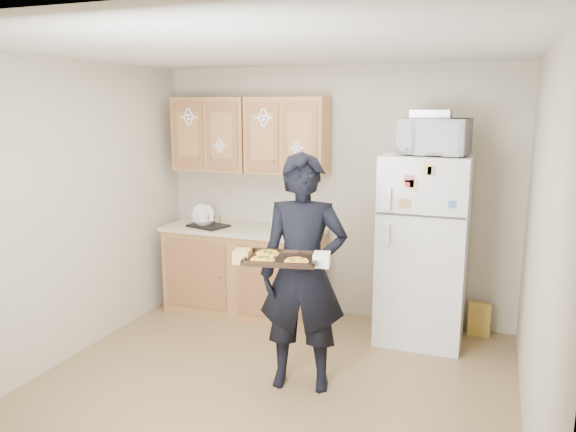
{
  "coord_description": "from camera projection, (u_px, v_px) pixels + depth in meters",
  "views": [
    {
      "loc": [
        1.52,
        -3.59,
        2.13
      ],
      "look_at": [
        0.01,
        0.45,
        1.27
      ],
      "focal_mm": 35.0,
      "sensor_mm": 36.0,
      "label": 1
    }
  ],
  "objects": [
    {
      "name": "floor",
      "position": [
        266.0,
        392.0,
        4.23
      ],
      "size": [
        3.6,
        3.6,
        0.0
      ],
      "primitive_type": "plane",
      "color": "brown",
      "rests_on": "ground"
    },
    {
      "name": "wall_left",
      "position": [
        62.0,
        213.0,
        4.61
      ],
      "size": [
        0.04,
        3.6,
        2.5
      ],
      "primitive_type": "cube",
      "color": "#ABA08A",
      "rests_on": "floor"
    },
    {
      "name": "soap_bottle",
      "position": [
        276.0,
        221.0,
        5.51
      ],
      "size": [
        0.1,
        0.1,
        0.2
      ],
      "primitive_type": "imported",
      "rotation": [
        0.0,
        0.0,
        0.15
      ],
      "color": "silver",
      "rests_on": "countertop"
    },
    {
      "name": "ceiling",
      "position": [
        263.0,
        48.0,
        3.75
      ],
      "size": [
        3.6,
        3.6,
        0.0
      ],
      "primitive_type": "plane",
      "color": "silver",
      "rests_on": "wall_back"
    },
    {
      "name": "microwave",
      "position": [
        434.0,
        137.0,
        4.8
      ],
      "size": [
        0.61,
        0.45,
        0.31
      ],
      "primitive_type": "imported",
      "rotation": [
        0.0,
        0.0,
        -0.11
      ],
      "color": "silver",
      "rests_on": "refrigerator"
    },
    {
      "name": "dish_rack",
      "position": [
        208.0,
        219.0,
        5.73
      ],
      "size": [
        0.44,
        0.38,
        0.15
      ],
      "primitive_type": "cube",
      "rotation": [
        0.0,
        0.0,
        -0.3
      ],
      "color": "black",
      "rests_on": "countertop"
    },
    {
      "name": "countertop",
      "position": [
        244.0,
        229.0,
        5.71
      ],
      "size": [
        1.64,
        0.64,
        0.04
      ],
      "primitive_type": "cube",
      "color": "tan",
      "rests_on": "base_cabinet"
    },
    {
      "name": "pizza_front_right",
      "position": [
        296.0,
        261.0,
        3.79
      ],
      "size": [
        0.17,
        0.17,
        0.02
      ],
      "primitive_type": "cylinder",
      "color": "#FFA120",
      "rests_on": "baking_tray"
    },
    {
      "name": "upper_cab_left",
      "position": [
        213.0,
        134.0,
        5.79
      ],
      "size": [
        0.8,
        0.33,
        0.75
      ],
      "primitive_type": "cube",
      "color": "olive",
      "rests_on": "wall_back"
    },
    {
      "name": "cereal_box",
      "position": [
        479.0,
        319.0,
        5.23
      ],
      "size": [
        0.2,
        0.07,
        0.32
      ],
      "primitive_type": "cube",
      "color": "gold",
      "rests_on": "floor"
    },
    {
      "name": "baking_tray",
      "position": [
        282.0,
        259.0,
        3.89
      ],
      "size": [
        0.56,
        0.46,
        0.04
      ],
      "primitive_type": "cube",
      "rotation": [
        0.0,
        0.0,
        0.2
      ],
      "color": "black",
      "rests_on": "person"
    },
    {
      "name": "base_cabinet",
      "position": [
        245.0,
        272.0,
        5.8
      ],
      "size": [
        1.6,
        0.6,
        0.86
      ],
      "primitive_type": "cube",
      "color": "olive",
      "rests_on": "floor"
    },
    {
      "name": "bowl",
      "position": [
        204.0,
        222.0,
        5.75
      ],
      "size": [
        0.26,
        0.26,
        0.05
      ],
      "primitive_type": "imported",
      "rotation": [
        0.0,
        0.0,
        -0.27
      ],
      "color": "white",
      "rests_on": "dish_rack"
    },
    {
      "name": "wall_front",
      "position": [
        97.0,
        319.0,
        2.34
      ],
      "size": [
        3.6,
        0.04,
        2.5
      ],
      "primitive_type": "cube",
      "color": "#ABA08A",
      "rests_on": "floor"
    },
    {
      "name": "refrigerator",
      "position": [
        423.0,
        249.0,
        5.06
      ],
      "size": [
        0.75,
        0.7,
        1.7
      ],
      "primitive_type": "cube",
      "color": "silver",
      "rests_on": "floor"
    },
    {
      "name": "pizza_front_left",
      "position": [
        263.0,
        259.0,
        3.82
      ],
      "size": [
        0.17,
        0.17,
        0.02
      ],
      "primitive_type": "cylinder",
      "color": "#FFA120",
      "rests_on": "baking_tray"
    },
    {
      "name": "pizza_back_left",
      "position": [
        267.0,
        253.0,
        3.98
      ],
      "size": [
        0.17,
        0.17,
        0.02
      ],
      "primitive_type": "cylinder",
      "color": "#FFA120",
      "rests_on": "baking_tray"
    },
    {
      "name": "upper_cab_right",
      "position": [
        287.0,
        136.0,
        5.51
      ],
      "size": [
        0.8,
        0.33,
        0.75
      ],
      "primitive_type": "cube",
      "color": "olive",
      "rests_on": "wall_back"
    },
    {
      "name": "wall_right",
      "position": [
        540.0,
        253.0,
        3.37
      ],
      "size": [
        0.04,
        3.6,
        2.5
      ],
      "primitive_type": "cube",
      "color": "#ABA08A",
      "rests_on": "floor"
    },
    {
      "name": "person",
      "position": [
        303.0,
        273.0,
        4.17
      ],
      "size": [
        0.72,
        0.55,
        1.79
      ],
      "primitive_type": "imported",
      "rotation": [
        0.0,
        0.0,
        0.2
      ],
      "color": "black",
      "rests_on": "floor"
    },
    {
      "name": "wall_back",
      "position": [
        334.0,
        193.0,
        5.64
      ],
      "size": [
        3.6,
        0.04,
        2.5
      ],
      "primitive_type": "cube",
      "color": "#ABA08A",
      "rests_on": "floor"
    },
    {
      "name": "foil_pan",
      "position": [
        431.0,
        114.0,
        4.8
      ],
      "size": [
        0.34,
        0.24,
        0.07
      ],
      "primitive_type": "cube",
      "rotation": [
        0.0,
        0.0,
        -0.02
      ],
      "color": "silver",
      "rests_on": "microwave"
    }
  ]
}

